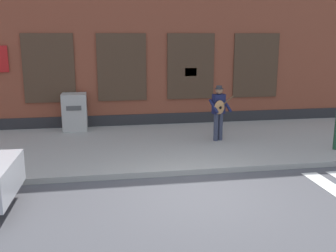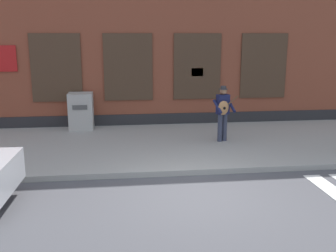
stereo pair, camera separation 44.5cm
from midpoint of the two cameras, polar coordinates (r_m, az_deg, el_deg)
ground_plane at (r=8.83m, az=2.85°, el=-9.82°), size 160.00×160.00×0.00m
sidewalk at (r=12.34m, az=-0.93°, el=-2.71°), size 28.00×5.25×0.15m
building_backdrop at (r=16.46m, az=-3.46°, el=12.79°), size 28.00×4.06×6.72m
busker at (r=12.39m, az=6.37°, el=2.35°), size 0.77×0.64×1.75m
utility_box at (r=14.21m, az=-14.27°, el=1.99°), size 0.84×0.71×1.30m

